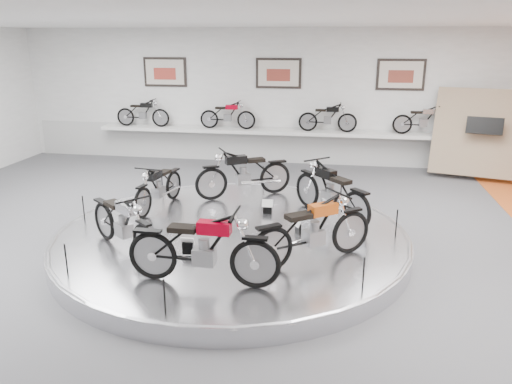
% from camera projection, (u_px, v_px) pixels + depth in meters
% --- Properties ---
extents(floor, '(16.00, 16.00, 0.00)m').
position_uv_depth(floor, '(229.00, 253.00, 8.94)').
color(floor, '#505053').
rests_on(floor, ground).
extents(ceiling, '(16.00, 16.00, 0.00)m').
position_uv_depth(ceiling, '(224.00, 17.00, 7.76)').
color(ceiling, white).
rests_on(ceiling, wall_back).
extents(wall_back, '(16.00, 0.00, 16.00)m').
position_uv_depth(wall_back, '(278.00, 97.00, 14.94)').
color(wall_back, white).
rests_on(wall_back, floor).
extents(dado_band, '(15.68, 0.04, 1.10)m').
position_uv_depth(dado_band, '(278.00, 145.00, 15.35)').
color(dado_band, '#BCBCBA').
rests_on(dado_band, floor).
extents(display_platform, '(6.40, 6.40, 0.30)m').
position_uv_depth(display_platform, '(232.00, 239.00, 9.17)').
color(display_platform, silver).
rests_on(display_platform, floor).
extents(platform_rim, '(6.40, 6.40, 0.10)m').
position_uv_depth(platform_rim, '(232.00, 233.00, 9.14)').
color(platform_rim, '#B2B2BA').
rests_on(platform_rim, display_platform).
extents(shelf, '(11.00, 0.55, 0.10)m').
position_uv_depth(shelf, '(277.00, 132.00, 14.95)').
color(shelf, silver).
rests_on(shelf, wall_back).
extents(poster_left, '(1.35, 0.06, 0.88)m').
position_uv_depth(poster_left, '(165.00, 72.00, 15.25)').
color(poster_left, beige).
rests_on(poster_left, wall_back).
extents(poster_center, '(1.35, 0.06, 0.88)m').
position_uv_depth(poster_center, '(278.00, 73.00, 14.70)').
color(poster_center, beige).
rests_on(poster_center, wall_back).
extents(poster_right, '(1.35, 0.06, 0.88)m').
position_uv_depth(poster_right, '(401.00, 75.00, 14.14)').
color(poster_right, beige).
rests_on(poster_right, wall_back).
extents(display_panel, '(2.56, 1.52, 2.30)m').
position_uv_depth(display_panel, '(480.00, 133.00, 13.43)').
color(display_panel, '#8F7D5C').
rests_on(display_panel, floor).
extents(shelf_bike_a, '(1.22, 0.43, 0.73)m').
position_uv_depth(shelf_bike_a, '(143.00, 115.00, 15.50)').
color(shelf_bike_a, black).
rests_on(shelf_bike_a, shelf).
extents(shelf_bike_b, '(1.22, 0.43, 0.73)m').
position_uv_depth(shelf_bike_b, '(228.00, 117.00, 15.07)').
color(shelf_bike_b, '#9C0015').
rests_on(shelf_bike_b, shelf).
extents(shelf_bike_c, '(1.22, 0.43, 0.73)m').
position_uv_depth(shelf_bike_c, '(328.00, 119.00, 14.59)').
color(shelf_bike_c, black).
rests_on(shelf_bike_c, shelf).
extents(shelf_bike_d, '(1.22, 0.43, 0.73)m').
position_uv_depth(shelf_bike_d, '(423.00, 122.00, 14.17)').
color(shelf_bike_d, '#A7A8AC').
rests_on(shelf_bike_d, shelf).
extents(bike_a, '(1.74, 1.85, 1.10)m').
position_uv_depth(bike_a, '(331.00, 190.00, 9.71)').
color(bike_a, black).
rests_on(bike_a, display_platform).
extents(bike_b, '(1.96, 1.49, 1.10)m').
position_uv_depth(bike_b, '(244.00, 173.00, 10.99)').
color(bike_b, black).
rests_on(bike_b, display_platform).
extents(bike_c, '(0.82, 1.69, 0.96)m').
position_uv_depth(bike_c, '(159.00, 186.00, 10.26)').
color(bike_c, black).
rests_on(bike_c, display_platform).
extents(bike_d, '(1.75, 1.58, 1.03)m').
position_uv_depth(bike_d, '(123.00, 222.00, 8.13)').
color(bike_d, '#A7A8AC').
rests_on(bike_d, display_platform).
extents(bike_e, '(1.91, 0.71, 1.12)m').
position_uv_depth(bike_e, '(203.00, 248.00, 7.04)').
color(bike_e, '#9C0015').
rests_on(bike_e, display_platform).
extents(bike_f, '(1.88, 1.65, 1.09)m').
position_uv_depth(bike_f, '(313.00, 229.00, 7.74)').
color(bike_f, '#B04811').
rests_on(bike_f, display_platform).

